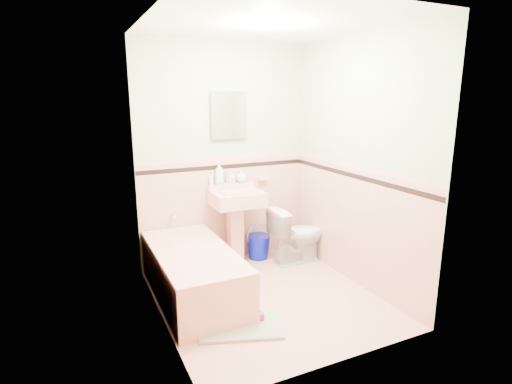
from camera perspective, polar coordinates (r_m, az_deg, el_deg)
name	(u,v)px	position (r m, az deg, el deg)	size (l,w,h in m)	color
floor	(267,297)	(4.06, 1.55, -14.61)	(2.20, 2.20, 0.00)	#EAA999
ceiling	(269,23)	(3.64, 1.82, 22.74)	(2.20, 2.20, 0.00)	white
wall_back	(224,155)	(4.65, -4.50, 5.18)	(2.50, 2.50, 0.00)	#F9E7CB
wall_front	(343,197)	(2.74, 12.15, -0.76)	(2.50, 2.50, 0.00)	#F9E7CB
wall_left	(156,180)	(3.33, -13.87, 1.62)	(2.50, 2.50, 0.00)	#F9E7CB
wall_right	(357,163)	(4.19, 13.98, 3.95)	(2.50, 2.50, 0.00)	#F9E7CB
wainscot_back	(226,210)	(4.77, -4.30, -2.59)	(2.00, 2.00, 0.00)	#EDAF9E
wainscot_front	(337,287)	(2.97, 11.38, -12.97)	(2.00, 2.00, 0.00)	#EDAF9E
wainscot_left	(162,256)	(3.52, -13.09, -8.80)	(2.20, 2.20, 0.00)	#EDAF9E
wainscot_right	(352,225)	(4.34, 13.38, -4.56)	(2.20, 2.20, 0.00)	#EDAF9E
accent_back	(225,167)	(4.65, -4.39, 3.56)	(2.00, 2.00, 0.00)	black
accent_front	(340,216)	(2.79, 11.79, -3.27)	(2.00, 2.00, 0.00)	black
accent_left	(159,196)	(3.36, -13.45, -0.53)	(2.20, 2.20, 0.00)	black
accent_right	(354,176)	(4.21, 13.69, 2.19)	(2.20, 2.20, 0.00)	black
cap_back	(225,158)	(4.63, -4.41, 4.78)	(2.00, 2.00, 0.00)	#EA9F93
cap_front	(341,201)	(2.76, 11.89, -1.28)	(2.00, 2.00, 0.00)	#EA9F93
cap_left	(159,184)	(3.34, -13.54, 1.14)	(2.20, 2.20, 0.00)	#EA9F93
cap_right	(355,166)	(4.19, 13.77, 3.54)	(2.20, 2.20, 0.00)	#EA9F93
bathtub	(194,275)	(4.04, -8.78, -11.43)	(0.70, 1.50, 0.45)	#E5A393
tub_faucet	(173,215)	(4.55, -11.57, -3.23)	(0.04, 0.04, 0.12)	silver
sink	(237,229)	(4.63, -2.67, -5.17)	(0.55, 0.48, 0.87)	#E5A393
sink_faucet	(232,182)	(4.62, -3.41, 1.38)	(0.02, 0.02, 0.10)	silver
medicine_cabinet	(229,115)	(4.60, -3.87, 10.74)	(0.41, 0.04, 0.51)	white
soap_dish	(263,178)	(4.85, 0.94, 1.95)	(0.12, 0.07, 0.04)	#E5A393
soap_bottle_left	(219,173)	(4.59, -5.21, 2.65)	(0.10, 0.10, 0.26)	#B2B2B2
soap_bottle_mid	(230,176)	(4.65, -3.64, 2.24)	(0.07, 0.08, 0.17)	#B2B2B2
soap_bottle_right	(241,176)	(4.70, -2.07, 2.31)	(0.12, 0.12, 0.15)	#B2B2B2
tube	(211,180)	(4.57, -6.33, 1.72)	(0.04, 0.04, 0.12)	white
toilet	(297,234)	(4.78, 5.82, -5.97)	(0.37, 0.65, 0.66)	white
bucket	(258,247)	(4.91, 0.35, -7.71)	(0.28, 0.28, 0.28)	#060FAD
bath_mat	(241,325)	(3.61, -2.16, -18.26)	(0.68, 0.46, 0.03)	gray
shoe	(255,317)	(3.63, -0.15, -17.21)	(0.15, 0.07, 0.06)	#BF1E59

